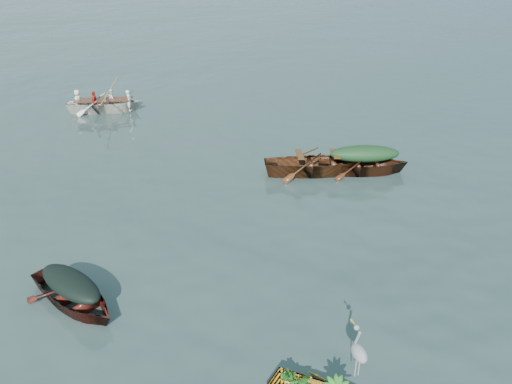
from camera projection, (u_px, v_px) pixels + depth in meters
ground at (332, 276)px, 11.23m from camera, size 140.00×140.00×0.00m
dark_covered_boat at (75, 304)px, 10.37m from camera, size 2.85×3.40×0.79m
green_tarp_boat at (362, 173)px, 16.12m from camera, size 4.23×2.27×0.92m
open_wooden_boat at (316, 174)px, 16.08m from camera, size 4.87×2.49×1.11m
rowed_boat at (105, 112)px, 21.74m from camera, size 4.55×2.10×1.05m
dark_tarp_cover at (70, 281)px, 10.09m from camera, size 1.57×1.87×0.40m
green_tarp_cover at (365, 152)px, 15.79m from camera, size 2.32×1.25×0.52m
thwart_benches at (317, 157)px, 15.82m from camera, size 2.47×1.39×0.04m
heron at (358, 360)px, 7.80m from camera, size 0.48×0.48×0.92m
dinghy_weeds at (315, 378)px, 7.70m from camera, size 1.12×1.14×0.60m
rowers at (102, 91)px, 21.33m from camera, size 3.23×1.73×0.76m
oars at (103, 99)px, 21.49m from camera, size 1.07×2.67×0.06m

